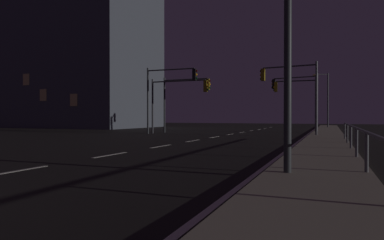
% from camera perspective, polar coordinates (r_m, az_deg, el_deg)
% --- Properties ---
extents(ground_plane, '(112.00, 112.00, 0.00)m').
position_cam_1_polar(ground_plane, '(20.17, 0.62, -3.62)').
color(ground_plane, black).
rests_on(ground_plane, ground).
extents(sidewalk_right, '(2.43, 77.00, 0.14)m').
position_cam_1_polar(sidewalk_right, '(18.62, 22.41, -3.78)').
color(sidewalk_right, gray).
rests_on(sidewalk_right, ground).
extents(lane_markings_center, '(0.14, 50.00, 0.01)m').
position_cam_1_polar(lane_markings_center, '(23.43, 3.92, -3.03)').
color(lane_markings_center, silver).
rests_on(lane_markings_center, ground).
extents(lane_edge_line, '(0.14, 53.00, 0.01)m').
position_cam_1_polar(lane_edge_line, '(23.68, 19.04, -3.02)').
color(lane_edge_line, silver).
rests_on(lane_edge_line, ground).
extents(traffic_light_near_left, '(4.29, 0.46, 5.43)m').
position_cam_1_polar(traffic_light_near_left, '(25.81, 17.05, 6.12)').
color(traffic_light_near_left, '#4C4C51').
rests_on(traffic_light_near_left, sidewalk_right).
extents(traffic_light_near_right, '(5.28, 0.47, 4.80)m').
position_cam_1_polar(traffic_light_near_right, '(27.83, -2.56, 4.65)').
color(traffic_light_near_right, '#38383D').
rests_on(traffic_light_near_right, ground).
extents(traffic_light_mid_left, '(4.29, 0.69, 5.33)m').
position_cam_1_polar(traffic_light_mid_left, '(32.24, 17.94, 4.87)').
color(traffic_light_mid_left, '#4C4C51').
rests_on(traffic_light_mid_left, sidewalk_right).
extents(traffic_light_far_left, '(4.62, 0.35, 5.13)m').
position_cam_1_polar(traffic_light_far_left, '(29.43, -1.34, 4.80)').
color(traffic_light_far_left, '#2D3033').
rests_on(traffic_light_far_left, ground).
extents(traffic_light_mid_right, '(3.90, 0.60, 4.97)m').
position_cam_1_polar(traffic_light_mid_right, '(32.02, 17.93, 4.43)').
color(traffic_light_mid_right, '#4C4C51').
rests_on(traffic_light_mid_right, sidewalk_right).
extents(traffic_light_far_center, '(4.61, 0.53, 5.72)m').
position_cam_1_polar(traffic_light_far_center, '(27.52, -4.21, 5.94)').
color(traffic_light_far_center, '#2D3033').
rests_on(traffic_light_far_center, ground).
extents(street_lamp_corner, '(1.96, 1.30, 7.05)m').
position_cam_1_polar(street_lamp_corner, '(45.82, 22.49, 4.19)').
color(street_lamp_corner, '#38383D').
rests_on(street_lamp_corner, sidewalk_right).
extents(barrier_fence, '(0.09, 22.55, 0.98)m').
position_cam_1_polar(barrier_fence, '(10.35, 27.66, -2.69)').
color(barrier_fence, '#59595E').
rests_on(barrier_fence, sidewalk_right).
extents(building_distant, '(24.93, 13.28, 20.53)m').
position_cam_1_polar(building_distant, '(52.20, -20.87, 10.20)').
color(building_distant, '#4C515B').
rests_on(building_distant, ground).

